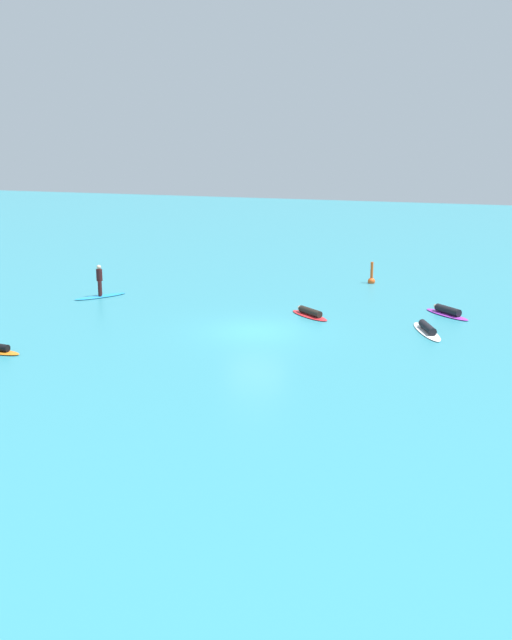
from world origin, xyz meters
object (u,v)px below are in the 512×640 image
(surfer_on_blue_board, at_px, (100,289))
(marker_buoy, at_px, (371,279))
(surfer_on_white_board, at_px, (427,329))
(surfer_on_red_board, at_px, (310,313))
(surfer_on_purple_board, at_px, (447,312))

(surfer_on_blue_board, distance_m, marker_buoy, 15.36)
(surfer_on_blue_board, height_order, surfer_on_white_board, surfer_on_blue_board)
(surfer_on_blue_board, height_order, marker_buoy, surfer_on_blue_board)
(surfer_on_blue_board, relative_size, surfer_on_white_board, 0.84)
(surfer_on_white_board, height_order, surfer_on_red_board, surfer_on_white_board)
(marker_buoy, bearing_deg, surfer_on_purple_board, -54.26)
(surfer_on_blue_board, height_order, surfer_on_red_board, surfer_on_blue_board)
(surfer_on_blue_board, distance_m, surfer_on_red_board, 11.61)
(surfer_on_white_board, relative_size, marker_buoy, 2.43)
(surfer_on_red_board, bearing_deg, surfer_on_purple_board, -121.36)
(surfer_on_white_board, relative_size, surfer_on_purple_board, 1.32)
(surfer_on_blue_board, bearing_deg, surfer_on_white_board, -60.42)
(surfer_on_blue_board, distance_m, surfer_on_purple_board, 17.89)
(surfer_on_white_board, bearing_deg, surfer_on_purple_board, -32.94)
(surfer_on_red_board, xyz_separation_m, surfer_on_purple_board, (6.25, 2.15, 0.02))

